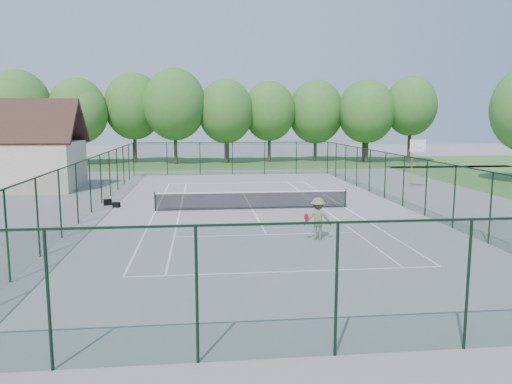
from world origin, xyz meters
TOP-DOWN VIEW (x-y plane):
  - ground at (0.00, 0.00)m, footprint 140.00×140.00m
  - grass_far at (0.00, 30.00)m, footprint 80.00×16.00m
  - court_lines at (0.00, 0.00)m, footprint 11.05×23.85m
  - tennis_net at (0.00, 0.00)m, footprint 11.08×0.08m
  - fence_enclosure at (0.00, 0.00)m, footprint 18.05×36.05m
  - utility_building at (-16.00, 10.00)m, footprint 8.60×6.27m
  - tree_line_far at (0.00, 30.00)m, footprint 39.40×6.40m
  - basketball_goal at (12.94, 7.43)m, footprint 1.20×1.43m
  - sports_bag_a at (-8.53, 2.30)m, footprint 0.53×0.42m
  - sports_bag_b at (-7.88, 1.47)m, footprint 0.46×0.38m
  - tennis_player at (2.08, -7.49)m, footprint 2.23×0.93m

SIDE VIEW (x-z plane):
  - ground at x=0.00m, z-range 0.00..0.00m
  - court_lines at x=0.00m, z-range 0.00..0.01m
  - grass_far at x=0.00m, z-range 0.00..0.01m
  - sports_bag_b at x=-7.88m, z-range 0.00..0.31m
  - sports_bag_a at x=-8.53m, z-range 0.00..0.37m
  - tennis_net at x=0.00m, z-range 0.03..1.13m
  - tennis_player at x=2.08m, z-range 0.00..1.83m
  - fence_enclosure at x=0.00m, z-range 0.05..3.07m
  - basketball_goal at x=12.94m, z-range 0.74..4.39m
  - utility_building at x=-16.00m, z-range -0.20..6.44m
  - tree_line_far at x=0.00m, z-range 1.14..10.84m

